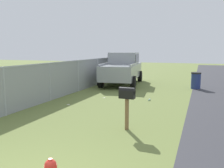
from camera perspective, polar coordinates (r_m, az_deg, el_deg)
mailbox at (r=6.87m, az=3.56°, el=-2.92°), size 0.23×0.45×1.23m
pickup_truck at (r=16.09m, az=2.53°, el=3.92°), size 5.33×2.72×2.09m
trash_bin at (r=14.98m, az=19.15°, el=0.79°), size 0.56×0.56×0.96m
fence_section at (r=12.24m, az=-10.93°, el=1.61°), size 13.38×0.07×1.71m
litter_wrapper_by_mailbox at (r=10.33m, az=-10.26°, el=-4.76°), size 0.09×0.13×0.01m
litter_bottle_near_hydrant at (r=11.08m, az=8.77°, el=-3.68°), size 0.22×0.08×0.07m
litter_can_far_scatter at (r=11.51m, az=2.84°, el=-3.16°), size 0.08×0.12×0.07m
litter_wrapper_midfield_b at (r=11.55m, az=-1.86°, el=-3.26°), size 0.15×0.13×0.01m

